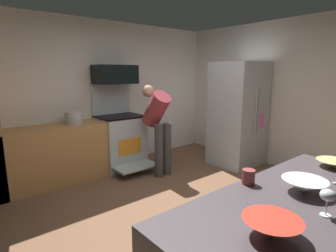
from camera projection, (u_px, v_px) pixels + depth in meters
ground_plane at (184, 213)px, 3.36m from camera, size 5.20×4.80×0.02m
wall_back at (96, 95)px, 4.87m from camera, size 5.20×0.12×2.60m
wall_right at (292, 96)px, 4.70m from camera, size 0.12×4.80×2.60m
lower_cabinet_run at (54, 155)px, 4.20m from camera, size 2.40×0.60×0.90m
oven_range at (120, 140)px, 4.90m from camera, size 0.76×1.01×1.50m
microwave at (115, 74)px, 4.75m from camera, size 0.74×0.38×0.33m
refrigerator at (238, 114)px, 5.00m from camera, size 0.85×0.80×1.88m
person_cook at (158, 122)px, 4.52m from camera, size 0.31×0.62×1.49m
mixing_bowl_large at (271, 228)px, 1.36m from camera, size 0.30×0.30×0.10m
mixing_bowl_small at (304, 186)px, 1.86m from camera, size 0.30×0.30×0.09m
mixing_bowl_prep at (333, 164)px, 2.35m from camera, size 0.27×0.27×0.06m
wine_glass_near at (328, 196)px, 1.54m from camera, size 0.08×0.08×0.16m
mug_coffee at (248, 177)px, 2.00m from camera, size 0.09×0.09×0.11m
stock_pot at (74, 118)px, 4.31m from camera, size 0.27×0.27×0.19m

